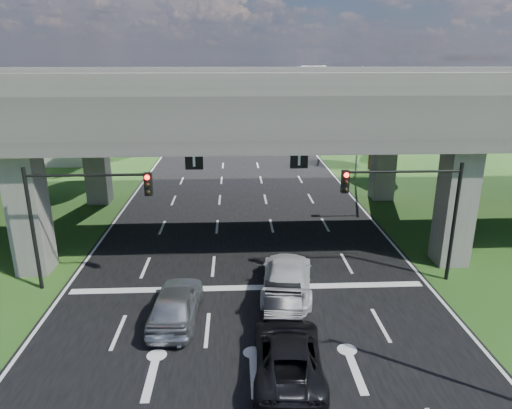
{
  "coord_description": "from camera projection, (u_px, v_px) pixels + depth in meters",
  "views": [
    {
      "loc": [
        -0.58,
        -16.27,
        10.61
      ],
      "look_at": [
        0.53,
        6.88,
        3.17
      ],
      "focal_mm": 32.0,
      "sensor_mm": 36.0,
      "label": 1
    }
  ],
  "objects": [
    {
      "name": "ground",
      "position": [
        251.0,
        329.0,
        18.74
      ],
      "size": [
        160.0,
        160.0,
        0.0
      ],
      "primitive_type": "plane",
      "color": "#1E4416",
      "rests_on": "ground"
    },
    {
      "name": "road",
      "position": [
        245.0,
        238.0,
        28.24
      ],
      "size": [
        18.0,
        120.0,
        0.03
      ],
      "primitive_type": "cube",
      "color": "black",
      "rests_on": "ground"
    },
    {
      "name": "overpass",
      "position": [
        243.0,
        105.0,
        27.73
      ],
      "size": [
        80.0,
        15.0,
        10.0
      ],
      "color": "#3C3936",
      "rests_on": "ground"
    },
    {
      "name": "warehouse",
      "position": [
        4.0,
        140.0,
        50.23
      ],
      "size": [
        20.0,
        10.0,
        4.0
      ],
      "primitive_type": "cube",
      "color": "#9E9E99",
      "rests_on": "ground"
    },
    {
      "name": "signal_right",
      "position": [
        413.0,
        201.0,
        21.57
      ],
      "size": [
        5.76,
        0.54,
        6.0
      ],
      "color": "black",
      "rests_on": "ground"
    },
    {
      "name": "signal_left",
      "position": [
        77.0,
        206.0,
        20.85
      ],
      "size": [
        5.76,
        0.54,
        6.0
      ],
      "color": "black",
      "rests_on": "ground"
    },
    {
      "name": "streetlight_far",
      "position": [
        355.0,
        115.0,
        40.24
      ],
      "size": [
        3.38,
        0.25,
        10.0
      ],
      "color": "gray",
      "rests_on": "ground"
    },
    {
      "name": "streetlight_beyond",
      "position": [
        321.0,
        99.0,
        55.45
      ],
      "size": [
        3.38,
        0.25,
        10.0
      ],
      "color": "gray",
      "rests_on": "ground"
    },
    {
      "name": "tree_left_near",
      "position": [
        87.0,
        125.0,
        41.36
      ],
      "size": [
        4.5,
        4.5,
        7.8
      ],
      "color": "black",
      "rests_on": "ground"
    },
    {
      "name": "tree_left_mid",
      "position": [
        82.0,
        121.0,
        49.03
      ],
      "size": [
        3.91,
        3.9,
        6.76
      ],
      "color": "black",
      "rests_on": "ground"
    },
    {
      "name": "tree_left_far",
      "position": [
        134.0,
        105.0,
        56.52
      ],
      "size": [
        4.8,
        4.8,
        8.32
      ],
      "color": "black",
      "rests_on": "ground"
    },
    {
      "name": "tree_right_near",
      "position": [
        373.0,
        124.0,
        44.59
      ],
      "size": [
        4.2,
        4.2,
        7.28
      ],
      "color": "black",
      "rests_on": "ground"
    },
    {
      "name": "tree_right_mid",
      "position": [
        378.0,
        117.0,
        52.43
      ],
      "size": [
        3.91,
        3.9,
        6.76
      ],
      "color": "black",
      "rests_on": "ground"
    },
    {
      "name": "tree_right_far",
      "position": [
        330.0,
        105.0,
        59.66
      ],
      "size": [
        4.5,
        4.5,
        7.8
      ],
      "color": "black",
      "rests_on": "ground"
    },
    {
      "name": "car_silver",
      "position": [
        176.0,
        303.0,
        19.12
      ],
      "size": [
        2.15,
        4.82,
        1.61
      ],
      "primitive_type": "imported",
      "rotation": [
        0.0,
        0.0,
        3.09
      ],
      "color": "#B2B5BA",
      "rests_on": "road"
    },
    {
      "name": "car_dark",
      "position": [
        282.0,
        297.0,
        19.71
      ],
      "size": [
        1.91,
        4.49,
        1.44
      ],
      "primitive_type": "imported",
      "rotation": [
        0.0,
        0.0,
        3.05
      ],
      "color": "black",
      "rests_on": "road"
    },
    {
      "name": "car_white",
      "position": [
        287.0,
        276.0,
        21.42
      ],
      "size": [
        3.0,
        5.88,
        1.63
      ],
      "primitive_type": "imported",
      "rotation": [
        0.0,
        0.0,
        3.01
      ],
      "color": "silver",
      "rests_on": "road"
    },
    {
      "name": "car_trailing",
      "position": [
        288.0,
        354.0,
        15.95
      ],
      "size": [
        2.69,
        5.25,
        1.42
      ],
      "primitive_type": "imported",
      "rotation": [
        0.0,
        0.0,
        3.08
      ],
      "color": "black",
      "rests_on": "road"
    }
  ]
}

